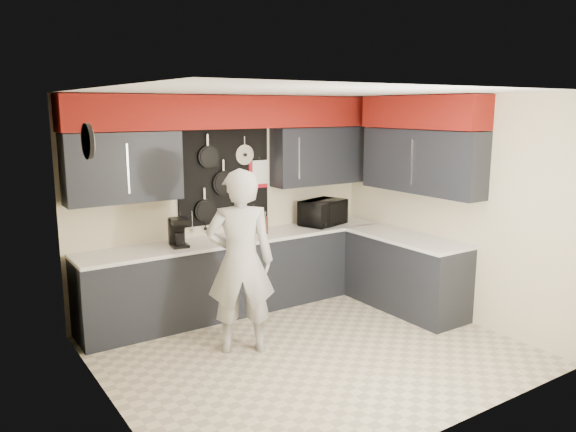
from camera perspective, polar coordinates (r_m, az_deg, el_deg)
ground at (r=5.93m, az=2.22°, el=-13.47°), size 4.00×4.00×0.00m
back_wall_assembly at (r=6.78m, az=-5.60°, el=7.17°), size 4.00×0.36×2.60m
right_wall_assembly at (r=6.86m, az=13.75°, el=6.39°), size 0.36×3.50×2.60m
left_wall_assembly at (r=4.67m, az=-18.03°, el=-3.44°), size 0.05×3.50×2.60m
base_cabinets at (r=6.90m, az=0.04°, el=-5.83°), size 3.95×2.20×0.92m
microwave at (r=7.44m, az=3.57°, el=0.35°), size 0.69×0.57×0.33m
knife_block at (r=6.94m, az=-2.56°, el=-0.91°), size 0.11×0.11×0.21m
utensil_crock at (r=6.83m, az=-3.63°, el=-1.38°), size 0.11×0.11×0.15m
coffee_maker at (r=6.39m, az=-11.08°, el=-1.57°), size 0.21×0.24×0.33m
person at (r=5.64m, az=-4.85°, el=-4.65°), size 0.81×0.70×1.88m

